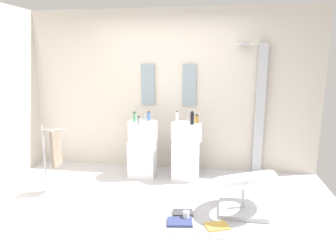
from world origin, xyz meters
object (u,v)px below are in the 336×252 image
object	(u,v)px
lounge_chair	(244,185)
shower_column	(259,107)
magazine_ochre	(217,226)
magazine_navy	(180,222)
magazine_charcoal	(183,213)
soap_bottle_amber	(197,119)
soap_bottle_green	(135,117)
coffee_mug	(186,216)
soap_bottle_black	(192,118)
towel_rack	(54,149)
soap_bottle_grey	(139,120)
soap_bottle_blue	(149,116)
pedestal_sink_left	(143,147)
soap_bottle_clear	(177,117)
pedestal_sink_right	(186,149)

from	to	relation	value
lounge_chair	shower_column	bearing A→B (deg)	77.45
magazine_ochre	shower_column	bearing A→B (deg)	49.70
magazine_navy	magazine_charcoal	bearing A→B (deg)	78.70
soap_bottle_amber	soap_bottle_green	distance (m)	0.95
shower_column	coffee_mug	world-z (taller)	shower_column
soap_bottle_black	soap_bottle_green	bearing A→B (deg)	175.57
towel_rack	coffee_mug	world-z (taller)	towel_rack
shower_column	soap_bottle_grey	xyz separation A→B (m)	(-1.79, -0.55, -0.16)
shower_column	magazine_ochre	distance (m)	2.18
soap_bottle_amber	lounge_chair	bearing A→B (deg)	-58.83
soap_bottle_blue	soap_bottle_grey	world-z (taller)	soap_bottle_blue
soap_bottle_green	soap_bottle_amber	bearing A→B (deg)	3.89
shower_column	soap_bottle_green	distance (m)	1.94
pedestal_sink_left	coffee_mug	bearing A→B (deg)	-58.07
soap_bottle_blue	soap_bottle_grey	xyz separation A→B (m)	(-0.10, -0.26, -0.01)
shower_column	magazine_ochre	bearing A→B (deg)	-108.77
towel_rack	soap_bottle_green	world-z (taller)	soap_bottle_green
shower_column	magazine_charcoal	size ratio (longest dim) A/B	8.68
towel_rack	soap_bottle_green	distance (m)	1.26
magazine_ochre	soap_bottle_clear	xyz separation A→B (m)	(-0.63, 1.44, 0.93)
pedestal_sink_left	soap_bottle_black	world-z (taller)	soap_bottle_black
magazine_navy	soap_bottle_grey	xyz separation A→B (m)	(-0.76, 1.23, 0.90)
pedestal_sink_right	magazine_navy	xyz separation A→B (m)	(0.07, -1.39, -0.44)
soap_bottle_blue	towel_rack	bearing A→B (deg)	-139.96
towel_rack	soap_bottle_grey	bearing A→B (deg)	33.72
lounge_chair	magazine_navy	distance (m)	0.88
magazine_charcoal	soap_bottle_grey	xyz separation A→B (m)	(-0.77, 1.02, 0.90)
magazine_ochre	soap_bottle_black	world-z (taller)	soap_bottle_black
pedestal_sink_right	lounge_chair	distance (m)	1.27
soap_bottle_grey	soap_bottle_amber	bearing A→B (deg)	14.45
shower_column	soap_bottle_amber	world-z (taller)	shower_column
lounge_chair	soap_bottle_black	distance (m)	1.31
pedestal_sink_right	soap_bottle_black	xyz separation A→B (m)	(0.09, -0.07, 0.50)
towel_rack	magazine_charcoal	distance (m)	1.91
magazine_navy	magazine_ochre	xyz separation A→B (m)	(0.42, -0.02, -0.01)
lounge_chair	magazine_navy	xyz separation A→B (m)	(-0.72, -0.40, -0.33)
soap_bottle_black	soap_bottle_blue	bearing A→B (deg)	165.97
magazine_ochre	soap_bottle_amber	bearing A→B (deg)	81.30
pedestal_sink_right	magazine_ochre	distance (m)	1.56
pedestal_sink_right	soap_bottle_clear	size ratio (longest dim) A/B	5.43
coffee_mug	soap_bottle_clear	bearing A→B (deg)	101.88
soap_bottle_amber	soap_bottle_green	xyz separation A→B (m)	(-0.95, -0.06, 0.01)
towel_rack	soap_bottle_blue	distance (m)	1.47
soap_bottle_green	soap_bottle_blue	bearing A→B (deg)	26.94
lounge_chair	magazine_ochre	size ratio (longest dim) A/B	4.22
magazine_charcoal	pedestal_sink_right	bearing A→B (deg)	85.79
lounge_chair	soap_bottle_amber	xyz separation A→B (m)	(-0.64, 1.05, 0.58)
lounge_chair	soap_bottle_blue	size ratio (longest dim) A/B	7.07
pedestal_sink_left	magazine_ochre	size ratio (longest dim) A/B	3.89
shower_column	soap_bottle_blue	distance (m)	1.72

